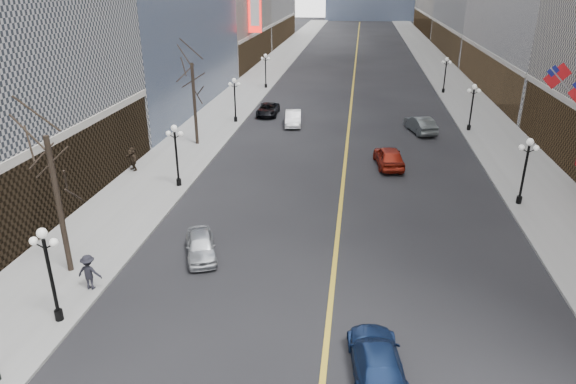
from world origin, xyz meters
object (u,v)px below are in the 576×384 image
(streetlamp_east_3, at_px, (446,71))
(car_sb_mid, at_px, (389,157))
(streetlamp_east_1, at_px, (526,165))
(car_nb_near, at_px, (201,245))
(streetlamp_west_0, at_px, (49,266))
(car_nb_far, at_px, (268,109))
(car_nb_mid, at_px, (293,118))
(car_sb_near, at_px, (377,359))
(streetlamp_west_2, at_px, (235,95))
(car_sb_far, at_px, (420,125))
(streetlamp_west_3, at_px, (266,67))
(streetlamp_west_1, at_px, (176,149))
(streetlamp_east_2, at_px, (472,102))

(streetlamp_east_3, height_order, car_sb_mid, streetlamp_east_3)
(streetlamp_east_1, bearing_deg, car_nb_near, -153.58)
(streetlamp_west_0, bearing_deg, streetlamp_east_1, 34.14)
(streetlamp_east_1, relative_size, car_nb_far, 0.96)
(car_nb_mid, xyz_separation_m, car_sb_near, (7.72, -35.24, -0.06))
(streetlamp_west_2, relative_size, car_nb_near, 1.15)
(streetlamp_east_1, relative_size, car_nb_mid, 1.00)
(car_sb_far, bearing_deg, streetlamp_east_3, -120.43)
(streetlamp_west_0, distance_m, streetlamp_west_3, 52.00)
(car_nb_far, bearing_deg, streetlamp_east_3, 32.93)
(streetlamp_west_0, distance_m, car_sb_mid, 27.35)
(car_sb_near, relative_size, car_sb_mid, 0.97)
(car_nb_near, bearing_deg, car_nb_mid, 66.69)
(streetlamp_west_0, height_order, streetlamp_west_3, same)
(streetlamp_west_1, bearing_deg, car_sb_far, 42.05)
(streetlamp_west_1, height_order, car_sb_far, streetlamp_west_1)
(streetlamp_east_2, height_order, car_sb_near, streetlamp_east_2)
(streetlamp_east_3, bearing_deg, car_nb_near, -112.77)
(car_nb_far, bearing_deg, car_sb_far, -18.10)
(streetlamp_west_3, bearing_deg, car_sb_mid, -62.55)
(streetlamp_west_2, bearing_deg, car_nb_mid, -0.74)
(car_nb_far, height_order, car_sb_near, car_sb_near)
(streetlamp_west_1, distance_m, car_sb_near, 22.25)
(streetlamp_west_0, xyz_separation_m, car_nb_near, (4.51, 6.52, -2.23))
(streetlamp_west_0, xyz_separation_m, car_nb_mid, (6.08, 33.92, -2.16))
(streetlamp_west_3, xyz_separation_m, car_sb_far, (18.77, -19.07, -2.10))
(streetlamp_east_3, height_order, car_sb_near, streetlamp_east_3)
(streetlamp_east_2, bearing_deg, car_sb_near, -105.51)
(streetlamp_west_2, xyz_separation_m, car_nb_far, (2.80, 3.62, -2.25))
(car_nb_mid, bearing_deg, car_nb_near, -99.61)
(streetlamp_east_2, distance_m, streetlamp_west_2, 23.60)
(car_nb_mid, xyz_separation_m, car_sb_far, (12.69, -0.99, 0.06))
(car_nb_near, distance_m, car_sb_mid, 19.34)
(car_sb_near, bearing_deg, car_nb_far, -81.68)
(car_sb_near, bearing_deg, car_sb_mid, -101.00)
(car_nb_near, height_order, car_nb_far, car_nb_near)
(streetlamp_east_2, xyz_separation_m, streetlamp_east_3, (0.00, 18.00, 0.00))
(streetlamp_west_3, height_order, car_sb_mid, streetlamp_west_3)
(streetlamp_west_2, bearing_deg, streetlamp_west_3, 90.00)
(car_nb_mid, height_order, car_sb_far, car_sb_far)
(car_nb_near, xyz_separation_m, car_nb_far, (-1.71, 31.10, -0.01))
(streetlamp_west_2, relative_size, car_sb_mid, 0.92)
(streetlamp_west_3, height_order, car_sb_near, streetlamp_west_3)
(streetlamp_east_2, distance_m, car_sb_mid, 14.28)
(car_nb_far, bearing_deg, car_nb_mid, -50.19)
(car_nb_near, height_order, car_sb_near, car_sb_near)
(car_sb_near, xyz_separation_m, car_sb_far, (4.97, 34.25, 0.12))
(streetlamp_east_1, bearing_deg, streetlamp_west_2, 142.67)
(streetlamp_east_2, xyz_separation_m, streetlamp_west_1, (-23.60, -18.00, 0.00))
(streetlamp_west_3, bearing_deg, streetlamp_west_1, -90.00)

